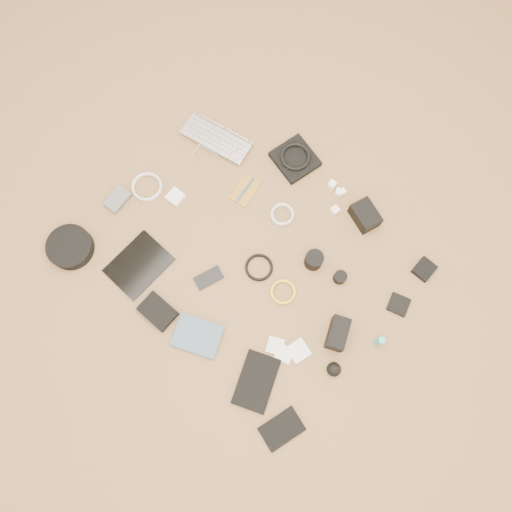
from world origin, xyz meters
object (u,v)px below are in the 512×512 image
Objects in this scene: laptop at (211,147)px; headphone_case at (70,247)px; tablet at (139,265)px; paperback at (191,353)px; phone at (209,278)px; dslr_camera at (365,216)px.

headphone_case reaches higher than laptop.
tablet is 0.45m from paperback.
paperback is at bearing -40.10° from phone.
laptop is at bearing -145.88° from dslr_camera.
headphone_case is at bearing -112.76° from dslr_camera.
dslr_camera is (0.75, 0.16, 0.02)m from laptop.
tablet is (0.12, -0.63, -0.01)m from laptop.
paperback is at bearing -62.94° from laptop.
phone is 0.62m from headphone_case.
paperback is (0.42, -0.14, 0.00)m from tablet.
laptop is 2.52× the size of dslr_camera.
paperback is (0.70, -0.02, -0.02)m from headphone_case.
tablet is 1.29× the size of headphone_case.
headphone_case is (-0.55, -0.27, 0.02)m from phone.
laptop is 2.74× the size of phone.
laptop is 0.77m from dslr_camera.
laptop is 1.70× the size of paperback.
headphone_case reaches higher than phone.
dslr_camera reaches higher than phone.
tablet is at bearing -87.38° from laptop.
phone is at bearing -97.23° from dslr_camera.
phone is (-0.36, -0.64, -0.03)m from dslr_camera.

